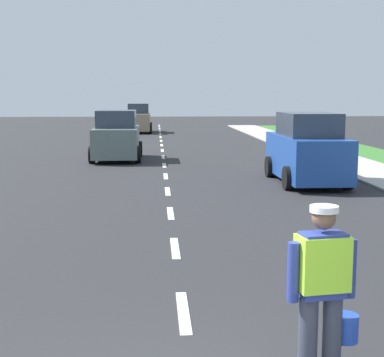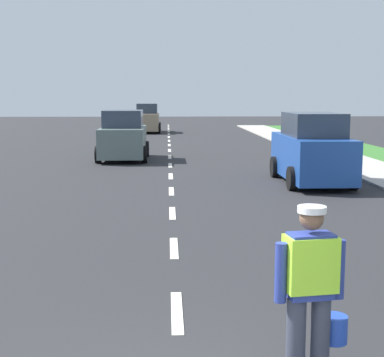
{
  "view_description": "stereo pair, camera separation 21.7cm",
  "coord_description": "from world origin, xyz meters",
  "px_view_note": "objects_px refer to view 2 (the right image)",
  "views": [
    {
      "loc": [
        -0.32,
        -4.05,
        2.65
      ],
      "look_at": [
        0.36,
        6.62,
        1.1
      ],
      "focal_mm": 53.69,
      "sensor_mm": 36.0,
      "label": 1
    },
    {
      "loc": [
        -0.11,
        -4.07,
        2.65
      ],
      "look_at": [
        0.36,
        6.62,
        1.1
      ],
      "focal_mm": 53.69,
      "sensor_mm": 36.0,
      "label": 2
    }
  ],
  "objects_px": {
    "car_oncoming_second": "(123,137)",
    "road_worker": "(312,285)",
    "car_parked_far": "(312,151)",
    "car_oncoming_third": "(147,119)"
  },
  "relations": [
    {
      "from": "car_oncoming_second",
      "to": "road_worker",
      "type": "bearing_deg",
      "value": -80.56
    },
    {
      "from": "car_parked_far",
      "to": "car_oncoming_third",
      "type": "bearing_deg",
      "value": 103.32
    },
    {
      "from": "car_oncoming_third",
      "to": "road_worker",
      "type": "bearing_deg",
      "value": -85.72
    },
    {
      "from": "car_oncoming_third",
      "to": "car_oncoming_second",
      "type": "relative_size",
      "value": 1.08
    },
    {
      "from": "car_oncoming_third",
      "to": "car_parked_far",
      "type": "height_order",
      "value": "car_parked_far"
    },
    {
      "from": "road_worker",
      "to": "car_oncoming_third",
      "type": "height_order",
      "value": "car_oncoming_third"
    },
    {
      "from": "car_oncoming_second",
      "to": "car_oncoming_third",
      "type": "bearing_deg",
      "value": 88.72
    },
    {
      "from": "road_worker",
      "to": "car_oncoming_third",
      "type": "relative_size",
      "value": 0.4
    },
    {
      "from": "car_oncoming_third",
      "to": "car_parked_far",
      "type": "relative_size",
      "value": 0.97
    },
    {
      "from": "road_worker",
      "to": "car_oncoming_second",
      "type": "xyz_separation_m",
      "value": [
        -3.14,
        18.86,
        0.02
      ]
    }
  ]
}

